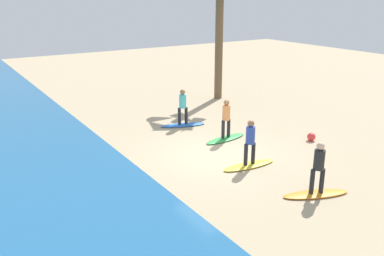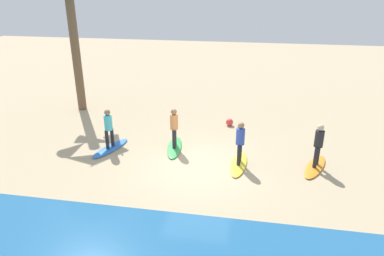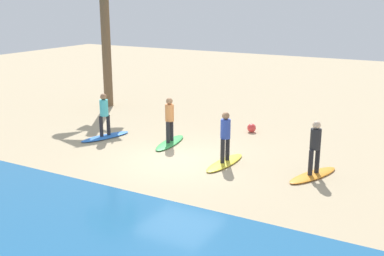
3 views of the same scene
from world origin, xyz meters
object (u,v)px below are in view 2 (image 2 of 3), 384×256
Objects in this scene: surfer_orange at (319,142)px; surfboard_green at (175,147)px; surfer_yellow at (240,140)px; surfboard_blue at (111,148)px; surfer_blue at (108,126)px; surfboard_orange at (315,167)px; beach_ball at (230,122)px; surfer_green at (174,125)px; surfboard_yellow at (239,164)px.

surfer_orange is 5.63m from surfboard_green.
surfer_orange is 1.00× the size of surfer_yellow.
surfer_blue is (0.00, 0.00, 0.99)m from surfboard_blue.
surfboard_orange is at bearing 75.55° from surfboard_green.
surfer_blue is at bearing -4.96° from surfer_yellow.
surfer_blue is at bearing -85.35° from surfboard_green.
beach_ball is at bearing 144.64° from surfboard_blue.
surfer_yellow is at bearing 102.80° from surfboard_blue.
surfboard_blue is 5.77m from beach_ball.
surfer_orange is 1.00× the size of surfer_blue.
surfboard_orange is 8.08m from surfboard_blue.
surfer_yellow reaches higher than surfboard_blue.
surfboard_yellow is at bearing 159.79° from surfer_green.
surfer_blue is (5.28, -0.46, 0.99)m from surfboard_yellow.
beach_ball is (3.46, -3.64, 0.13)m from surfboard_orange.
surfboard_orange is 2.98m from surfer_yellow.
surfer_green is at bearing -168.26° from surfer_blue.
surfboard_green is 3.57m from beach_ball.
surfer_blue reaches higher than surfboard_orange.
surfer_green is 2.64m from surfer_blue.
beach_ball is (-2.03, -2.93, -0.86)m from surfer_green.
surfboard_orange is 2.81m from surfboard_yellow.
beach_ball reaches higher than surfboard_yellow.
surfer_orange is (0.00, 0.00, 0.99)m from surfboard_orange.
surfboard_orange is 6.05× the size of beach_ball.
surfboard_yellow is at bearing -165.96° from surfer_yellow.
surfboard_green is at bearing -75.98° from surfboard_orange.
surfboard_green is (5.50, -0.71, -0.99)m from surfer_orange.
surfboard_green is 2.64m from surfboard_blue.
surfboard_orange and surfboard_green have the same top height.
surfer_orange reaches higher than surfboard_blue.
beach_ball is (-4.61, -3.46, 0.13)m from surfboard_blue.
beach_ball is at bearing -166.06° from surfboard_yellow.
surfer_green is (5.50, -0.71, 0.00)m from surfer_orange.
surfer_blue is at bearing 36.88° from beach_ball.
surfboard_yellow is 1.28× the size of surfer_yellow.
surfer_yellow is 5.39m from surfboard_blue.
surfboard_yellow and surfboard_green have the same top height.
surfer_orange and surfer_yellow have the same top height.
surfboard_yellow is 1.00× the size of surfboard_green.
surfer_yellow is 4.07m from beach_ball.
surfer_blue is at bearing 17.75° from surfboard_blue.
surfer_blue reaches higher than surfboard_yellow.
surfer_yellow is 0.78× the size of surfboard_green.
surfboard_blue is at bearing -90.68° from surfboard_yellow.
surfer_green reaches higher than surfboard_green.
surfer_orange is 5.10m from beach_ball.
surfboard_yellow is at bearing 62.70° from surfboard_green.
surfer_blue is at bearing -90.68° from surfboard_yellow.
surfer_orange is 4.73× the size of beach_ball.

